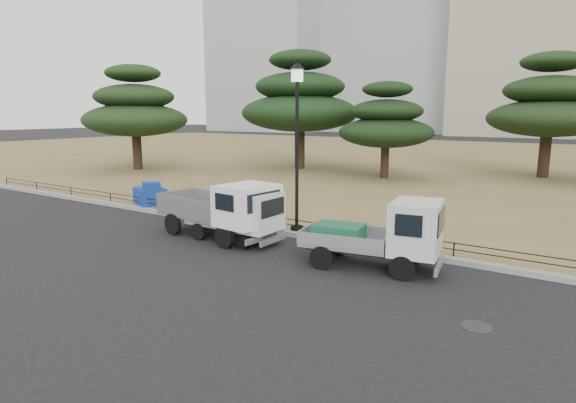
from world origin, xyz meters
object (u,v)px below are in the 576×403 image
Objects in this scene: truck_large at (222,207)px; truck_kei_front at (240,216)px; truck_kei_rear at (381,234)px; street_lamp at (297,119)px; tarp_pile at (150,195)px.

truck_large is 1.41× the size of truck_kei_front.
truck_kei_rear is at bearing 5.94° from truck_large.
truck_large is 1.19× the size of truck_kei_rear.
truck_kei_rear is 0.68× the size of street_lamp.
truck_large reaches higher than tarp_pile.
tarp_pile is at bearing 162.99° from truck_kei_front.
truck_kei_rear reaches higher than truck_kei_front.
truck_large reaches higher than truck_kei_front.
truck_kei_front reaches higher than tarp_pile.
truck_kei_front is at bearing 4.52° from truck_large.
truck_kei_front is 3.66m from street_lamp.
street_lamp is at bearing -3.29° from tarp_pile.
truck_large is 2.47× the size of tarp_pile.
tarp_pile is at bearing 176.71° from street_lamp.
tarp_pile is (-7.82, 0.45, -3.32)m from street_lamp.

